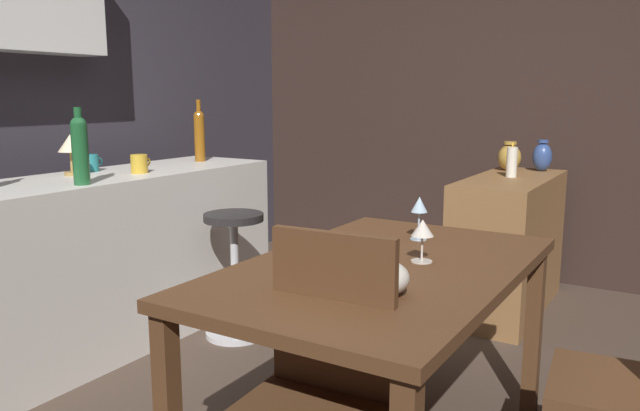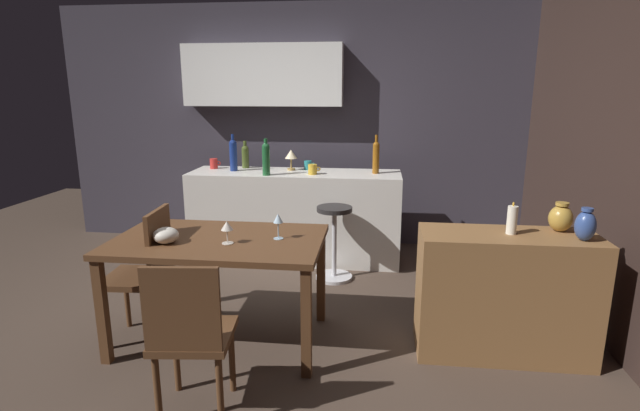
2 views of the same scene
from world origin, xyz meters
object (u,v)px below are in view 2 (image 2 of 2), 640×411
Objects in this scene: dining_table at (219,250)px; wine_bottle_green at (266,158)px; fruit_bowl at (166,235)px; wine_bottle_olive at (245,155)px; wine_glass_right at (278,220)px; cup_red at (214,164)px; cup_teal at (308,165)px; wine_bottle_amber at (376,156)px; sideboard_cabinet at (504,295)px; cup_mustard at (313,169)px; wine_bottle_cobalt at (233,154)px; vase_ceramic_blue at (585,225)px; chair_by_doorway at (190,333)px; bar_stool at (334,241)px; chair_near_window at (145,270)px; counter_lamp at (291,155)px; wine_glass_left at (227,227)px; vase_brass at (561,218)px; pillar_candle_tall at (512,220)px.

wine_bottle_green is at bearing 90.61° from dining_table.
fruit_bowl is 0.58× the size of wine_bottle_olive.
cup_red is (-1.05, 1.81, 0.08)m from wine_glass_right.
wine_bottle_olive is 0.67m from cup_teal.
wine_glass_right is 2.03m from wine_bottle_olive.
wine_bottle_olive is at bearing 172.48° from wine_bottle_amber.
cup_mustard is at bearing 133.06° from sideboard_cabinet.
wine_glass_right is 0.47× the size of wine_bottle_cobalt.
wine_bottle_amber is 2.19m from vase_ceramic_blue.
chair_by_doorway is at bearing -78.70° from wine_bottle_cobalt.
vase_ceramic_blue reaches higher than bar_stool.
chair_near_window is 7.65× the size of cup_mustard.
wine_bottle_olive is (-0.03, 2.07, 0.24)m from fruit_bowl.
wine_bottle_olive is (-0.44, 2.74, 0.55)m from chair_by_doorway.
chair_by_doorway is 5.16× the size of wine_glass_right.
vase_ceramic_blue is (1.95, -1.92, -0.03)m from cup_teal.
counter_lamp is (0.19, 0.32, -0.02)m from wine_bottle_green.
fruit_bowl reaches higher than bar_stool.
wine_bottle_green is at bearing -27.43° from cup_red.
wine_bottle_amber is (0.93, 1.85, 0.22)m from wine_glass_left.
sideboard_cabinet is at bearing -162.46° from vase_brass.
chair_by_doorway is 2.83m from wine_bottle_olive.
chair_near_window is at bearing -130.61° from wine_bottle_amber.
vase_brass is at bearing -39.39° from counter_lamp.
wine_glass_left is 2.08m from wine_bottle_olive.
vase_ceramic_blue is at bearing 19.74° from chair_by_doorway.
vase_brass is (1.88, -1.74, -0.04)m from cup_teal.
cup_teal is at bearing 85.19° from chair_by_doorway.
cup_red reaches higher than cup_mustard.
wine_bottle_olive is (-0.33, 1.93, 0.38)m from dining_table.
sideboard_cabinet is 2.97m from wine_bottle_olive.
wine_bottle_amber reaches higher than fruit_bowl.
cup_teal is at bearing 92.05° from wine_glass_right.
cup_mustard is 0.60× the size of vase_ceramic_blue.
vase_brass is at bearing 17.54° from sideboard_cabinet.
sideboard_cabinet is 6.38× the size of wine_glass_right.
cup_mustard is 2.49m from vase_ceramic_blue.
pillar_candle_tall reaches higher than vase_ceramic_blue.
cup_red is 0.60× the size of vase_brass.
cup_red is at bearing 99.93° from fruit_bowl.
cup_red is 3.10m from pillar_candle_tall.
wine_bottle_cobalt reaches higher than chair_by_doorway.
sideboard_cabinet is at bearing 5.07° from fruit_bowl.
dining_table is 2.30m from vase_ceramic_blue.
counter_lamp is at bearing 97.34° from wine_glass_right.
pillar_candle_tall reaches higher than wine_glass_right.
dining_table is 1.70m from cup_mustard.
cup_teal is (0.23, 2.71, 0.46)m from chair_by_doorway.
chair_by_doorway is 2.53× the size of wine_bottle_green.
wine_bottle_green is 0.72m from cup_red.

